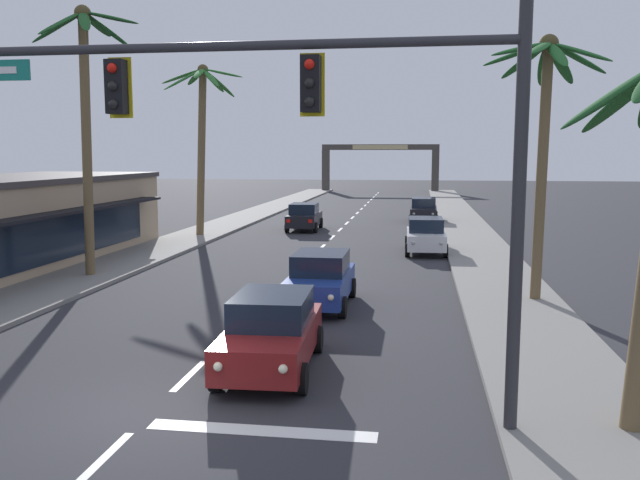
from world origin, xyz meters
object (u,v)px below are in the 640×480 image
at_px(sedan_third_in_queue, 320,279).
at_px(sedan_parked_mid_kerb, 424,210).
at_px(traffic_signal_mast, 319,127).
at_px(palm_left_second, 85,92).
at_px(town_gateway_arch, 380,161).
at_px(sedan_oncoming_far, 304,217).
at_px(sedan_parked_nearest_kerb, 426,235).
at_px(palm_left_third, 202,120).
at_px(sedan_lead_at_stop_bar, 272,332).
at_px(palm_right_second, 545,105).

bearing_deg(sedan_third_in_queue, sedan_parked_mid_kerb, 82.70).
height_order(traffic_signal_mast, sedan_parked_mid_kerb, traffic_signal_mast).
relative_size(sedan_third_in_queue, palm_left_second, 0.44).
bearing_deg(sedan_parked_mid_kerb, town_gateway_arch, 97.88).
xyz_separation_m(sedan_oncoming_far, sedan_parked_nearest_kerb, (7.38, -8.53, 0.00)).
height_order(sedan_oncoming_far, palm_left_third, palm_left_third).
distance_m(sedan_lead_at_stop_bar, sedan_parked_nearest_kerb, 18.48).
bearing_deg(palm_left_third, sedan_parked_nearest_kerb, -19.16).
xyz_separation_m(sedan_oncoming_far, sedan_parked_mid_kerb, (7.40, 6.10, 0.00)).
xyz_separation_m(sedan_lead_at_stop_bar, sedan_oncoming_far, (-3.84, 26.67, 0.00)).
bearing_deg(traffic_signal_mast, sedan_lead_at_stop_bar, 117.80).
bearing_deg(sedan_parked_nearest_kerb, palm_left_third, 160.84).
height_order(sedan_oncoming_far, sedan_parked_nearest_kerb, same).
bearing_deg(sedan_parked_nearest_kerb, palm_right_second, -71.91).
bearing_deg(sedan_oncoming_far, sedan_parked_nearest_kerb, -49.15).
bearing_deg(sedan_oncoming_far, palm_left_third, -140.31).
height_order(sedan_lead_at_stop_bar, sedan_third_in_queue, same).
bearing_deg(town_gateway_arch, palm_right_second, -82.19).
distance_m(traffic_signal_mast, palm_right_second, 11.89).
bearing_deg(palm_left_second, sedan_parked_mid_kerb, 61.15).
relative_size(sedan_parked_mid_kerb, palm_left_third, 0.46).
relative_size(traffic_signal_mast, sedan_parked_nearest_kerb, 2.42).
xyz_separation_m(sedan_parked_nearest_kerb, town_gateway_arch, (-5.20, 52.36, 3.04)).
relative_size(sedan_parked_mid_kerb, palm_left_second, 0.44).
xyz_separation_m(traffic_signal_mast, palm_left_third, (-10.40, 25.27, 1.45)).
relative_size(sedan_third_in_queue, town_gateway_arch, 0.30).
distance_m(palm_left_second, town_gateway_arch, 61.37).
bearing_deg(palm_left_second, sedan_lead_at_stop_bar, -46.54).
bearing_deg(palm_left_second, sedan_parked_nearest_kerb, 33.69).
bearing_deg(palm_left_second, palm_right_second, -6.97).
bearing_deg(sedan_third_in_queue, sedan_oncoming_far, 101.11).
height_order(traffic_signal_mast, sedan_parked_nearest_kerb, traffic_signal_mast).
distance_m(sedan_third_in_queue, town_gateway_arch, 64.33).
height_order(traffic_signal_mast, town_gateway_arch, traffic_signal_mast).
bearing_deg(palm_right_second, sedan_third_in_queue, -168.05).
relative_size(sedan_parked_mid_kerb, town_gateway_arch, 0.30).
bearing_deg(palm_left_third, palm_left_second, -91.10).
bearing_deg(sedan_third_in_queue, palm_left_third, 119.27).
height_order(palm_left_second, town_gateway_arch, palm_left_second).
xyz_separation_m(sedan_oncoming_far, palm_right_second, (10.79, -18.97, 5.35)).
xyz_separation_m(sedan_parked_mid_kerb, town_gateway_arch, (-5.22, 37.73, 3.04)).
bearing_deg(palm_left_third, sedan_lead_at_stop_bar, -68.35).
height_order(sedan_parked_mid_kerb, town_gateway_arch, town_gateway_arch).
relative_size(sedan_oncoming_far, town_gateway_arch, 0.30).
height_order(traffic_signal_mast, sedan_lead_at_stop_bar, traffic_signal_mast).
bearing_deg(palm_left_third, town_gateway_arch, 81.42).
distance_m(traffic_signal_mast, town_gateway_arch, 73.38).
height_order(sedan_lead_at_stop_bar, sedan_parked_mid_kerb, same).
relative_size(sedan_lead_at_stop_bar, sedan_third_in_queue, 1.01).
relative_size(sedan_lead_at_stop_bar, palm_left_third, 0.47).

